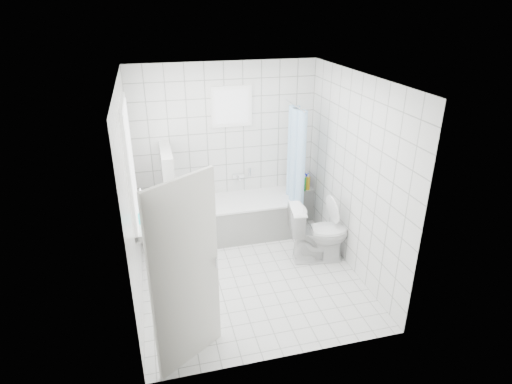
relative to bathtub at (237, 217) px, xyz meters
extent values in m
plane|color=white|center=(-0.08, -1.12, -0.29)|extent=(3.00, 3.00, 0.00)
plane|color=white|center=(-0.08, -1.12, 2.31)|extent=(3.00, 3.00, 0.00)
cube|color=white|center=(-0.08, 0.38, 1.01)|extent=(2.80, 0.02, 2.60)
cube|color=white|center=(-0.08, -2.62, 1.01)|extent=(2.80, 0.02, 2.60)
cube|color=white|center=(-1.48, -1.12, 1.01)|extent=(0.02, 3.00, 2.60)
cube|color=white|center=(1.32, -1.12, 1.01)|extent=(0.02, 3.00, 2.60)
cube|color=white|center=(-1.43, -0.82, 1.31)|extent=(0.01, 0.90, 1.40)
cube|color=white|center=(0.02, 0.33, 1.66)|extent=(0.50, 0.01, 0.50)
cube|color=white|center=(-1.39, -0.82, 0.57)|extent=(0.18, 1.02, 0.08)
cube|color=silver|center=(-1.00, -2.38, 0.71)|extent=(0.68, 0.49, 2.00)
cube|color=white|center=(0.00, 0.00, -0.02)|extent=(1.85, 0.75, 0.55)
cube|color=white|center=(0.00, 0.00, 0.27)|extent=(1.87, 0.77, 0.03)
cube|color=white|center=(-1.00, -0.05, 0.46)|extent=(0.15, 0.85, 1.50)
cube|color=white|center=(1.18, 0.25, -0.02)|extent=(0.40, 0.24, 0.55)
imported|color=white|center=(0.95, -0.98, 0.13)|extent=(0.89, 0.59, 0.84)
cylinder|color=silver|center=(0.87, -0.02, 1.71)|extent=(0.02, 0.80, 0.02)
cube|color=silver|center=(0.10, 0.33, 0.56)|extent=(0.18, 0.06, 0.06)
imported|color=#34EEEC|center=(-1.38, -0.99, 0.71)|extent=(0.11, 0.11, 0.20)
imported|color=silver|center=(-1.38, -0.68, 0.76)|extent=(0.12, 0.12, 0.31)
imported|color=pink|center=(-1.38, -0.57, 0.71)|extent=(0.12, 0.12, 0.20)
cylinder|color=#1A29D3|center=(1.24, 0.29, 0.38)|extent=(0.06, 0.06, 0.24)
cylinder|color=red|center=(1.15, 0.28, 0.36)|extent=(0.06, 0.06, 0.20)
cylinder|color=#178D2E|center=(1.15, 0.16, 0.38)|extent=(0.06, 0.06, 0.23)
cylinder|color=yellow|center=(1.23, 0.19, 0.37)|extent=(0.06, 0.06, 0.22)
camera|label=1|loc=(-1.19, -5.79, 3.09)|focal=30.00mm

